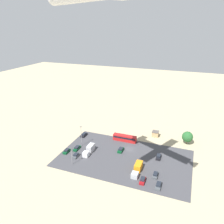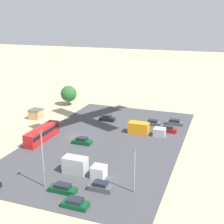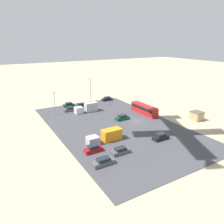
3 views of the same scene
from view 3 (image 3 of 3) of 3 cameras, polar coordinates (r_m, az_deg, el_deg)
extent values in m
plane|color=tan|center=(68.28, 6.33, -2.38)|extent=(400.00, 400.00, 0.00)
cube|color=#424247|center=(64.18, 0.73, -3.61)|extent=(55.90, 33.70, 0.08)
cube|color=tan|center=(73.33, 21.26, -0.99)|extent=(3.11, 3.17, 2.66)
cube|color=#59514C|center=(72.91, 21.39, 0.04)|extent=(3.35, 3.41, 0.12)
cube|color=red|center=(74.86, 8.40, 0.71)|extent=(11.52, 2.50, 3.09)
cube|color=black|center=(74.70, 8.42, 1.12)|extent=(11.06, 2.54, 0.87)
cube|color=#4C5156|center=(49.00, 2.20, -10.34)|extent=(1.78, 4.25, 0.84)
cube|color=#1E232D|center=(48.66, 2.22, -9.58)|extent=(1.50, 2.38, 0.62)
cube|color=maroon|center=(49.82, -4.91, -9.82)|extent=(1.78, 4.08, 0.95)
cube|color=#1E232D|center=(49.44, -4.93, -8.97)|extent=(1.49, 2.28, 0.70)
cube|color=#0C4723|center=(68.85, 2.69, -1.64)|extent=(1.93, 4.38, 0.91)
cube|color=#1E232D|center=(68.59, 2.70, -1.01)|extent=(1.62, 2.45, 0.67)
cube|color=#4C5156|center=(45.03, -2.29, -13.10)|extent=(1.83, 4.58, 0.89)
cube|color=#1E232D|center=(44.63, -2.30, -12.26)|extent=(1.54, 2.56, 0.65)
cube|color=#4C5156|center=(78.43, -11.04, 0.54)|extent=(1.84, 4.05, 0.89)
cube|color=#1E232D|center=(78.21, -11.08, 1.08)|extent=(1.55, 2.27, 0.65)
cube|color=#0C4723|center=(82.72, -8.03, 1.62)|extent=(1.78, 4.63, 0.85)
cube|color=#1E232D|center=(82.52, -8.05, 2.10)|extent=(1.50, 2.59, 0.62)
cube|color=black|center=(56.73, 12.56, -6.56)|extent=(1.83, 4.15, 0.95)
cube|color=#1E232D|center=(56.39, 12.62, -5.80)|extent=(1.54, 2.33, 0.70)
cube|color=black|center=(90.71, -1.31, 3.31)|extent=(1.90, 4.46, 0.91)
cube|color=#1E232D|center=(90.51, -1.32, 3.79)|extent=(1.59, 2.50, 0.67)
cube|color=#0C4723|center=(84.21, -11.26, 1.74)|extent=(1.89, 4.10, 0.85)
cube|color=#1E232D|center=(84.00, -11.29, 2.22)|extent=(1.59, 2.29, 0.62)
cube|color=silver|center=(75.37, -8.70, 0.46)|extent=(2.38, 2.49, 2.19)
cube|color=#B2B2B7|center=(76.99, -5.47, 1.34)|extent=(2.38, 4.43, 3.13)
cube|color=#ADB2B7|center=(52.90, -5.04, -7.45)|extent=(2.49, 2.77, 1.96)
cube|color=orange|center=(54.93, -0.11, -5.88)|extent=(2.49, 4.92, 2.80)
cylinder|color=gray|center=(82.60, -5.61, 4.89)|extent=(0.20, 0.20, 9.77)
cube|color=#4C4C51|center=(81.58, -5.73, 8.36)|extent=(0.90, 0.28, 0.20)
cylinder|color=gray|center=(74.75, -14.75, 2.03)|extent=(0.20, 0.20, 7.48)
cube|color=#4C4C51|center=(73.79, -14.99, 4.95)|extent=(0.90, 0.28, 0.20)
camera|label=1|loc=(60.93, -99.64, 27.41)|focal=35.00mm
camera|label=2|loc=(113.44, -28.68, 18.25)|focal=50.00mm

